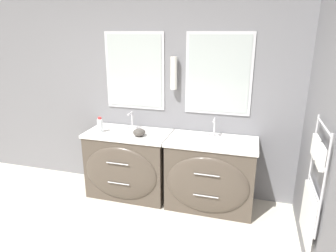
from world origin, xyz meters
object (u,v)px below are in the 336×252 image
vanity_left (128,164)px  toiletry_bottle (100,125)px  amenity_bowl (139,132)px  vanity_right (210,174)px

vanity_left → toiletry_bottle: (-0.34, -0.06, 0.53)m
toiletry_bottle → amenity_bowl: (0.53, 0.00, -0.05)m
vanity_left → toiletry_bottle: toiletry_bottle is taller
vanity_left → vanity_right: (1.09, 0.00, 0.00)m
vanity_right → vanity_left: bearing=180.0°
vanity_right → toiletry_bottle: bearing=-177.6°
vanity_right → toiletry_bottle: toiletry_bottle is taller
vanity_right → amenity_bowl: size_ratio=6.86×
vanity_left → toiletry_bottle: bearing=-170.2°
toiletry_bottle → amenity_bowl: bearing=0.0°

